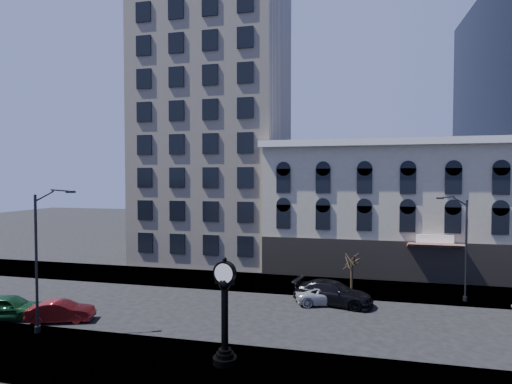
% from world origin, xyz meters
% --- Properties ---
extents(ground, '(160.00, 160.00, 0.00)m').
position_xyz_m(ground, '(0.00, 0.00, 0.00)').
color(ground, black).
rests_on(ground, ground).
extents(sidewalk_far, '(160.00, 6.00, 0.12)m').
position_xyz_m(sidewalk_far, '(0.00, 8.00, 0.06)').
color(sidewalk_far, gray).
rests_on(sidewalk_far, ground).
extents(sidewalk_near, '(160.00, 6.00, 0.12)m').
position_xyz_m(sidewalk_near, '(0.00, -8.00, 0.06)').
color(sidewalk_near, gray).
rests_on(sidewalk_near, ground).
extents(cream_tower, '(15.90, 15.40, 42.50)m').
position_xyz_m(cream_tower, '(-6.11, 18.88, 19.32)').
color(cream_tower, beige).
rests_on(cream_tower, ground).
extents(victorian_row, '(22.60, 11.19, 12.50)m').
position_xyz_m(victorian_row, '(12.00, 15.89, 6.00)').
color(victorian_row, '#B3AB94').
rests_on(victorian_row, ground).
extents(street_clock, '(1.17, 1.17, 5.15)m').
position_xyz_m(street_clock, '(3.04, -7.25, 2.45)').
color(street_clock, black).
rests_on(street_clock, sidewalk_near).
extents(street_lamp_near, '(2.06, 1.08, 8.46)m').
position_xyz_m(street_lamp_near, '(-8.10, -5.75, 6.50)').
color(street_lamp_near, black).
rests_on(street_lamp_near, sidewalk_near).
extents(street_lamp_far, '(2.00, 0.58, 7.78)m').
position_xyz_m(street_lamp_far, '(16.58, 5.90, 5.99)').
color(street_lamp_far, black).
rests_on(street_lamp_far, sidewalk_far).
extents(bare_tree_far, '(2.04, 2.04, 3.50)m').
position_xyz_m(bare_tree_far, '(9.13, 7.49, 2.75)').
color(bare_tree_far, '#2E2317').
rests_on(bare_tree_far, sidewalk_far).
extents(car_near_a, '(4.94, 3.18, 1.56)m').
position_xyz_m(car_near_a, '(-12.44, -4.23, 0.78)').
color(car_near_a, '#143F1E').
rests_on(car_near_a, ground).
extents(car_near_b, '(4.18, 2.59, 1.30)m').
position_xyz_m(car_near_b, '(-8.82, -3.86, 0.65)').
color(car_near_b, maroon).
rests_on(car_near_b, ground).
extents(car_far_a, '(5.02, 3.27, 1.29)m').
position_xyz_m(car_far_a, '(7.39, 3.54, 0.64)').
color(car_far_a, '#A5A8AD').
rests_on(car_far_a, ground).
extents(car_far_b, '(6.02, 3.46, 1.64)m').
position_xyz_m(car_far_b, '(7.78, 3.52, 0.82)').
color(car_far_b, black).
rests_on(car_far_b, ground).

